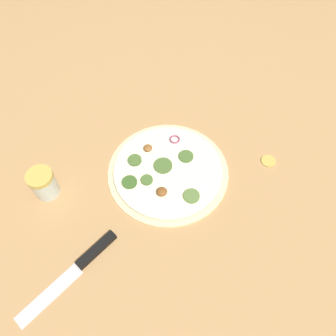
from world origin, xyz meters
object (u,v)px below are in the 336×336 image
(knife, at_px, (85,260))
(spice_jar, at_px, (44,183))
(loose_cap, at_px, (269,161))
(pizza, at_px, (168,170))

(knife, bearing_deg, spice_jar, -102.86)
(knife, xyz_separation_m, spice_jar, (-0.03, 0.22, 0.03))
(knife, height_order, spice_jar, spice_jar)
(spice_jar, height_order, loose_cap, spice_jar)
(spice_jar, distance_m, loose_cap, 0.60)
(loose_cap, bearing_deg, spice_jar, 163.48)
(knife, relative_size, loose_cap, 6.47)
(knife, bearing_deg, loose_cap, 164.22)
(pizza, relative_size, spice_jar, 4.11)
(pizza, height_order, loose_cap, pizza)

